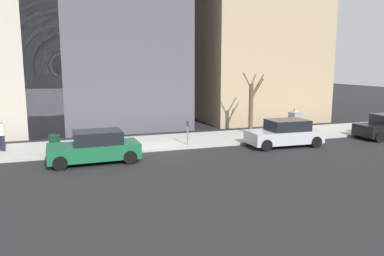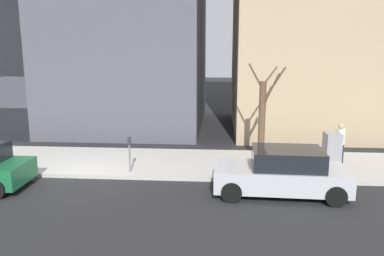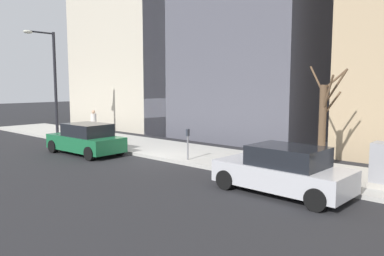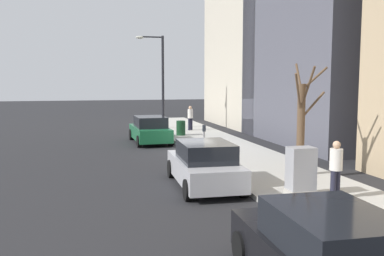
{
  "view_description": "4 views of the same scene",
  "coord_description": "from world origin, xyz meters",
  "px_view_note": "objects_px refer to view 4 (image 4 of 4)",
  "views": [
    {
      "loc": [
        -19.12,
        4.6,
        4.57
      ],
      "look_at": [
        0.89,
        -2.2,
        1.01
      ],
      "focal_mm": 35.0,
      "sensor_mm": 36.0,
      "label": 1
    },
    {
      "loc": [
        -12.73,
        -5.11,
        4.49
      ],
      "look_at": [
        1.2,
        -4.06,
        1.71
      ],
      "focal_mm": 35.0,
      "sensor_mm": 36.0,
      "label": 2
    },
    {
      "loc": [
        -11.41,
        -12.59,
        3.37
      ],
      "look_at": [
        1.39,
        -1.21,
        1.42
      ],
      "focal_mm": 35.0,
      "sensor_mm": 36.0,
      "label": 3
    },
    {
      "loc": [
        -4.72,
        -20.49,
        3.48
      ],
      "look_at": [
        -0.48,
        -3.25,
        1.54
      ],
      "focal_mm": 40.0,
      "sensor_mm": 36.0,
      "label": 4
    }
  ],
  "objects_px": {
    "parked_car_silver": "(204,165)",
    "pedestrian_midblock": "(190,116)",
    "parking_meter": "(204,136)",
    "utility_box": "(301,172)",
    "bare_tree": "(301,124)",
    "streetlamp": "(159,74)",
    "pedestrian_near_meter": "(336,166)",
    "parked_car_green": "(150,130)",
    "trash_bin": "(181,128)"
  },
  "relations": [
    {
      "from": "utility_box",
      "to": "parked_car_silver",
      "type": "bearing_deg",
      "value": 136.33
    },
    {
      "from": "utility_box",
      "to": "pedestrian_midblock",
      "type": "bearing_deg",
      "value": 87.23
    },
    {
      "from": "parked_car_silver",
      "to": "bare_tree",
      "type": "distance_m",
      "value": 3.84
    },
    {
      "from": "utility_box",
      "to": "streetlamp",
      "type": "distance_m",
      "value": 19.17
    },
    {
      "from": "parked_car_green",
      "to": "trash_bin",
      "type": "relative_size",
      "value": 4.73
    },
    {
      "from": "parking_meter",
      "to": "bare_tree",
      "type": "height_order",
      "value": "bare_tree"
    },
    {
      "from": "parked_car_green",
      "to": "bare_tree",
      "type": "distance_m",
      "value": 11.04
    },
    {
      "from": "parked_car_silver",
      "to": "pedestrian_midblock",
      "type": "bearing_deg",
      "value": 80.14
    },
    {
      "from": "utility_box",
      "to": "bare_tree",
      "type": "distance_m",
      "value": 3.02
    },
    {
      "from": "parked_car_green",
      "to": "pedestrian_midblock",
      "type": "xyz_separation_m",
      "value": [
        3.42,
        4.45,
        0.35
      ]
    },
    {
      "from": "utility_box",
      "to": "trash_bin",
      "type": "distance_m",
      "value": 14.59
    },
    {
      "from": "parked_car_silver",
      "to": "pedestrian_midblock",
      "type": "xyz_separation_m",
      "value": [
        3.15,
        14.97,
        0.35
      ]
    },
    {
      "from": "parking_meter",
      "to": "pedestrian_near_meter",
      "type": "distance_m",
      "value": 8.26
    },
    {
      "from": "pedestrian_midblock",
      "to": "pedestrian_near_meter",
      "type": "bearing_deg",
      "value": 52.39
    },
    {
      "from": "utility_box",
      "to": "pedestrian_near_meter",
      "type": "distance_m",
      "value": 0.99
    },
    {
      "from": "parking_meter",
      "to": "parked_car_green",
      "type": "bearing_deg",
      "value": 108.53
    },
    {
      "from": "streetlamp",
      "to": "pedestrian_midblock",
      "type": "distance_m",
      "value": 3.86
    },
    {
      "from": "trash_bin",
      "to": "pedestrian_midblock",
      "type": "relative_size",
      "value": 0.54
    },
    {
      "from": "streetlamp",
      "to": "bare_tree",
      "type": "distance_m",
      "value": 16.69
    },
    {
      "from": "parked_car_green",
      "to": "pedestrian_midblock",
      "type": "bearing_deg",
      "value": 50.65
    },
    {
      "from": "parked_car_silver",
      "to": "utility_box",
      "type": "relative_size",
      "value": 2.98
    },
    {
      "from": "utility_box",
      "to": "pedestrian_midblock",
      "type": "distance_m",
      "value": 17.2
    },
    {
      "from": "streetlamp",
      "to": "trash_bin",
      "type": "xyz_separation_m",
      "value": [
        0.62,
        -4.3,
        -3.42
      ]
    },
    {
      "from": "utility_box",
      "to": "pedestrian_midblock",
      "type": "xyz_separation_m",
      "value": [
        0.83,
        17.18,
        0.24
      ]
    },
    {
      "from": "parking_meter",
      "to": "pedestrian_midblock",
      "type": "relative_size",
      "value": 0.81
    },
    {
      "from": "bare_tree",
      "to": "pedestrian_midblock",
      "type": "bearing_deg",
      "value": 91.85
    },
    {
      "from": "streetlamp",
      "to": "pedestrian_near_meter",
      "type": "bearing_deg",
      "value": -84.66
    },
    {
      "from": "parking_meter",
      "to": "streetlamp",
      "type": "bearing_deg",
      "value": 90.85
    },
    {
      "from": "utility_box",
      "to": "pedestrian_midblock",
      "type": "height_order",
      "value": "pedestrian_midblock"
    },
    {
      "from": "utility_box",
      "to": "streetlamp",
      "type": "bearing_deg",
      "value": 93.08
    },
    {
      "from": "bare_tree",
      "to": "pedestrian_midblock",
      "type": "distance_m",
      "value": 14.74
    },
    {
      "from": "trash_bin",
      "to": "parked_car_green",
      "type": "bearing_deg",
      "value": -139.84
    },
    {
      "from": "parked_car_green",
      "to": "trash_bin",
      "type": "xyz_separation_m",
      "value": [
        2.19,
        1.85,
        -0.14
      ]
    },
    {
      "from": "parked_car_silver",
      "to": "utility_box",
      "type": "xyz_separation_m",
      "value": [
        2.31,
        -2.21,
        0.11
      ]
    },
    {
      "from": "pedestrian_near_meter",
      "to": "parked_car_silver",
      "type": "bearing_deg",
      "value": -71.06
    },
    {
      "from": "parking_meter",
      "to": "utility_box",
      "type": "xyz_separation_m",
      "value": [
        0.85,
        -7.55,
        -0.13
      ]
    },
    {
      "from": "parked_car_green",
      "to": "pedestrian_near_meter",
      "type": "xyz_separation_m",
      "value": [
        3.39,
        -13.27,
        0.35
      ]
    },
    {
      "from": "pedestrian_midblock",
      "to": "parked_car_silver",
      "type": "bearing_deg",
      "value": 40.64
    },
    {
      "from": "parking_meter",
      "to": "trash_bin",
      "type": "xyz_separation_m",
      "value": [
        0.45,
        7.03,
        -0.38
      ]
    },
    {
      "from": "utility_box",
      "to": "streetlamp",
      "type": "height_order",
      "value": "streetlamp"
    },
    {
      "from": "parked_car_green",
      "to": "parking_meter",
      "type": "bearing_deg",
      "value": -73.28
    },
    {
      "from": "trash_bin",
      "to": "pedestrian_near_meter",
      "type": "distance_m",
      "value": 15.17
    },
    {
      "from": "parking_meter",
      "to": "streetlamp",
      "type": "relative_size",
      "value": 0.21
    },
    {
      "from": "parked_car_silver",
      "to": "utility_box",
      "type": "height_order",
      "value": "utility_box"
    },
    {
      "from": "parking_meter",
      "to": "pedestrian_midblock",
      "type": "bearing_deg",
      "value": 80.09
    },
    {
      "from": "parked_car_silver",
      "to": "parking_meter",
      "type": "height_order",
      "value": "parked_car_silver"
    },
    {
      "from": "parking_meter",
      "to": "pedestrian_midblock",
      "type": "xyz_separation_m",
      "value": [
        1.68,
        9.63,
        0.11
      ]
    },
    {
      "from": "pedestrian_near_meter",
      "to": "pedestrian_midblock",
      "type": "distance_m",
      "value": 17.72
    },
    {
      "from": "parked_car_green",
      "to": "pedestrian_near_meter",
      "type": "bearing_deg",
      "value": -77.49
    },
    {
      "from": "streetlamp",
      "to": "trash_bin",
      "type": "distance_m",
      "value": 5.52
    }
  ]
}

